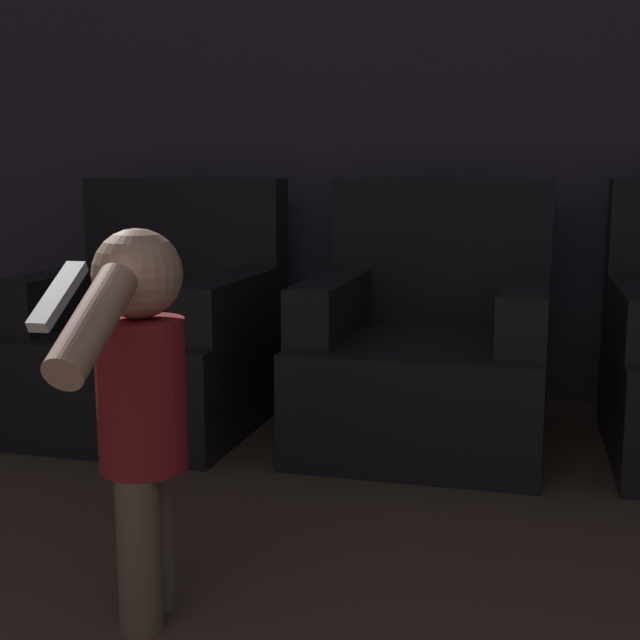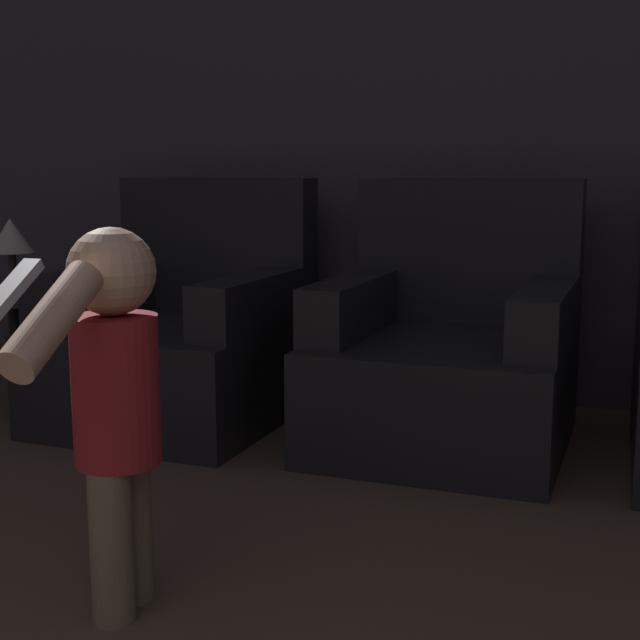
% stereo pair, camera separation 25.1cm
% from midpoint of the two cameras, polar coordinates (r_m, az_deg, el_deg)
% --- Properties ---
extents(wall_back, '(8.40, 0.05, 2.60)m').
position_cam_midpoint_polar(wall_back, '(3.87, 9.82, 14.26)').
color(wall_back, '#3D3842').
rests_on(wall_back, ground_plane).
extents(armchair_left, '(0.90, 0.97, 0.94)m').
position_cam_midpoint_polar(armchair_left, '(3.55, -6.80, -1.28)').
color(armchair_left, black).
rests_on(armchair_left, ground_plane).
extents(armchair_middle, '(0.89, 0.96, 0.94)m').
position_cam_midpoint_polar(armchair_middle, '(3.26, 10.44, -2.34)').
color(armchair_middle, black).
rests_on(armchair_middle, ground_plane).
extents(person_toddler, '(0.19, 0.59, 0.86)m').
position_cam_midpoint_polar(person_toddler, '(1.94, -9.48, -4.54)').
color(person_toddler, brown).
rests_on(person_toddler, ground_plane).
extents(side_table, '(0.42, 0.42, 0.46)m').
position_cam_midpoint_polar(side_table, '(3.84, -17.20, 0.24)').
color(side_table, black).
rests_on(side_table, ground_plane).
extents(lamp, '(0.18, 0.18, 0.32)m').
position_cam_midpoint_polar(lamp, '(3.80, -17.44, 5.06)').
color(lamp, '#262626').
rests_on(lamp, side_table).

